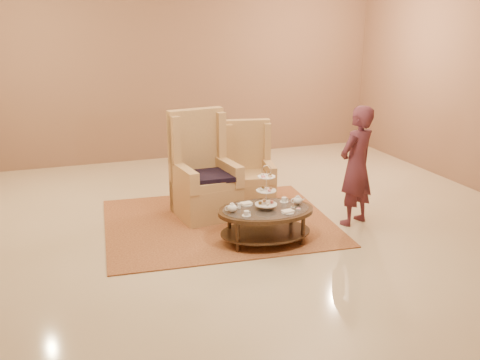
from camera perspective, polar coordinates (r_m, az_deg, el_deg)
name	(u,v)px	position (r m, az deg, el deg)	size (l,w,h in m)	color
ground	(244,234)	(6.70, 0.45, -5.81)	(8.00, 8.00, 0.00)	beige
ceiling	(244,234)	(6.70, 0.45, -5.81)	(8.00, 8.00, 0.02)	white
wall_back	(171,64)	(10.06, -7.32, 12.12)	(8.00, 0.04, 3.50)	#8D654D
rug	(218,222)	(7.07, -2.33, -4.48)	(3.09, 2.64, 0.02)	#AC703D
tea_table	(266,215)	(6.35, 2.77, -3.74)	(1.21, 0.89, 0.96)	black
armchair_left	(203,181)	(7.23, -3.95, -0.05)	(0.86, 0.89, 1.42)	tan
armchair_right	(249,176)	(7.67, 0.99, 0.39)	(0.75, 0.77, 1.19)	tan
person	(356,166)	(6.96, 12.30, 1.47)	(0.67, 0.56, 1.55)	#50222C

